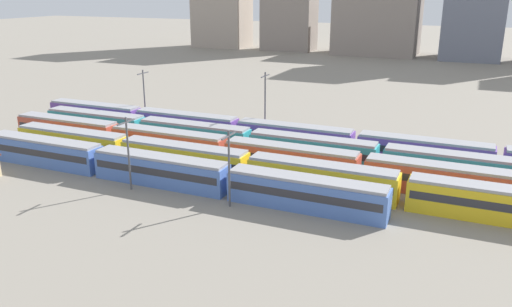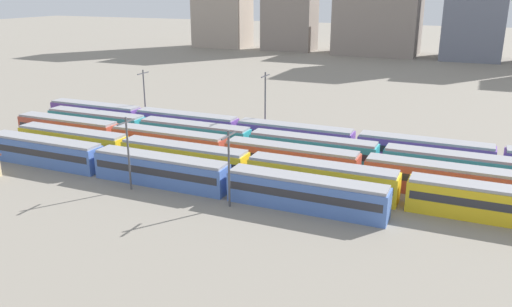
{
  "view_description": "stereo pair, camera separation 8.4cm",
  "coord_description": "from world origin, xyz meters",
  "px_view_note": "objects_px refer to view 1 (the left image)",
  "views": [
    {
      "loc": [
        50.3,
        -50.28,
        23.36
      ],
      "look_at": [
        23.86,
        10.4,
        2.04
      ],
      "focal_mm": 36.16,
      "sensor_mm": 36.0,
      "label": 1
    },
    {
      "loc": [
        50.37,
        -50.25,
        23.36
      ],
      "look_at": [
        23.86,
        10.4,
        2.04
      ],
      "focal_mm": 36.16,
      "sensor_mm": 36.0,
      "label": 2
    }
  ],
  "objects_px": {
    "train_track_1": "(249,167)",
    "catenary_pole_3": "(144,95)",
    "catenary_pole_2": "(128,150)",
    "train_track_2": "(362,169)",
    "catenary_pole_0": "(229,165)",
    "train_track_4": "(294,137)",
    "catenary_pole_1": "(265,103)",
    "train_track_0": "(161,170)",
    "train_track_3": "(381,158)"
  },
  "relations": [
    {
      "from": "catenary_pole_1",
      "to": "catenary_pole_2",
      "type": "height_order",
      "value": "catenary_pole_1"
    },
    {
      "from": "train_track_3",
      "to": "train_track_4",
      "type": "relative_size",
      "value": 1.2
    },
    {
      "from": "train_track_2",
      "to": "catenary_pole_0",
      "type": "distance_m",
      "value": 18.01
    },
    {
      "from": "train_track_1",
      "to": "train_track_2",
      "type": "bearing_deg",
      "value": 21.55
    },
    {
      "from": "train_track_1",
      "to": "catenary_pole_0",
      "type": "distance_m",
      "value": 8.58
    },
    {
      "from": "train_track_1",
      "to": "catenary_pole_1",
      "type": "bearing_deg",
      "value": 106.61
    },
    {
      "from": "train_track_1",
      "to": "catenary_pole_2",
      "type": "height_order",
      "value": "catenary_pole_2"
    },
    {
      "from": "train_track_0",
      "to": "train_track_2",
      "type": "bearing_deg",
      "value": 24.53
    },
    {
      "from": "train_track_0",
      "to": "catenary_pole_3",
      "type": "xyz_separation_m",
      "value": [
        -19.06,
        23.91,
        3.54
      ]
    },
    {
      "from": "train_track_0",
      "to": "catenary_pole_2",
      "type": "distance_m",
      "value": 4.92
    },
    {
      "from": "catenary_pole_0",
      "to": "catenary_pole_2",
      "type": "relative_size",
      "value": 0.98
    },
    {
      "from": "catenary_pole_0",
      "to": "catenary_pole_2",
      "type": "xyz_separation_m",
      "value": [
        -13.29,
        -0.16,
        0.1
      ]
    },
    {
      "from": "train_track_1",
      "to": "catenary_pole_3",
      "type": "relative_size",
      "value": 7.62
    },
    {
      "from": "train_track_2",
      "to": "catenary_pole_2",
      "type": "xyz_separation_m",
      "value": [
        -25.23,
        -13.29,
        3.14
      ]
    },
    {
      "from": "train_track_4",
      "to": "catenary_pole_2",
      "type": "relative_size",
      "value": 10.37
    },
    {
      "from": "train_track_3",
      "to": "catenary_pole_1",
      "type": "bearing_deg",
      "value": 157.88
    },
    {
      "from": "catenary_pole_0",
      "to": "train_track_2",
      "type": "bearing_deg",
      "value": 47.7
    },
    {
      "from": "catenary_pole_2",
      "to": "train_track_2",
      "type": "bearing_deg",
      "value": 27.78
    },
    {
      "from": "train_track_2",
      "to": "train_track_0",
      "type": "bearing_deg",
      "value": -155.47
    },
    {
      "from": "train_track_3",
      "to": "catenary_pole_2",
      "type": "height_order",
      "value": "catenary_pole_2"
    },
    {
      "from": "train_track_0",
      "to": "catenary_pole_3",
      "type": "distance_m",
      "value": 30.78
    },
    {
      "from": "train_track_0",
      "to": "catenary_pole_2",
      "type": "xyz_separation_m",
      "value": [
        -2.45,
        -2.89,
        3.14
      ]
    },
    {
      "from": "catenary_pole_0",
      "to": "catenary_pole_2",
      "type": "bearing_deg",
      "value": -179.3
    },
    {
      "from": "train_track_4",
      "to": "catenary_pole_1",
      "type": "xyz_separation_m",
      "value": [
        -6.02,
        2.92,
        4.1
      ]
    },
    {
      "from": "train_track_3",
      "to": "catenary_pole_0",
      "type": "distance_m",
      "value": 22.82
    },
    {
      "from": "train_track_4",
      "to": "catenary_pole_2",
      "type": "xyz_separation_m",
      "value": [
        -12.56,
        -23.69,
        3.14
      ]
    },
    {
      "from": "train_track_1",
      "to": "train_track_4",
      "type": "height_order",
      "value": "same"
    },
    {
      "from": "train_track_2",
      "to": "train_track_3",
      "type": "distance_m",
      "value": 5.36
    },
    {
      "from": "catenary_pole_0",
      "to": "train_track_3",
      "type": "bearing_deg",
      "value": 54.15
    },
    {
      "from": "catenary_pole_0",
      "to": "catenary_pole_3",
      "type": "distance_m",
      "value": 40.05
    },
    {
      "from": "train_track_0",
      "to": "train_track_3",
      "type": "height_order",
      "value": "same"
    },
    {
      "from": "train_track_4",
      "to": "train_track_2",
      "type": "bearing_deg",
      "value": -39.37
    },
    {
      "from": "train_track_2",
      "to": "catenary_pole_0",
      "type": "xyz_separation_m",
      "value": [
        -11.95,
        -13.13,
        3.04
      ]
    },
    {
      "from": "train_track_4",
      "to": "catenary_pole_2",
      "type": "bearing_deg",
      "value": -117.93
    },
    {
      "from": "train_track_1",
      "to": "catenary_pole_0",
      "type": "xyz_separation_m",
      "value": [
        1.22,
        -7.93,
        3.04
      ]
    },
    {
      "from": "train_track_4",
      "to": "catenary_pole_1",
      "type": "relative_size",
      "value": 8.6
    },
    {
      "from": "train_track_3",
      "to": "catenary_pole_1",
      "type": "relative_size",
      "value": 10.33
    },
    {
      "from": "train_track_3",
      "to": "catenary_pole_2",
      "type": "bearing_deg",
      "value": -145.12
    },
    {
      "from": "train_track_0",
      "to": "train_track_3",
      "type": "bearing_deg",
      "value": 32.94
    },
    {
      "from": "train_track_1",
      "to": "catenary_pole_1",
      "type": "distance_m",
      "value": 19.76
    },
    {
      "from": "catenary_pole_1",
      "to": "train_track_0",
      "type": "bearing_deg",
      "value": -99.79
    },
    {
      "from": "train_track_2",
      "to": "catenary_pole_1",
      "type": "xyz_separation_m",
      "value": [
        -18.69,
        13.32,
        4.1
      ]
    },
    {
      "from": "train_track_3",
      "to": "catenary_pole_0",
      "type": "bearing_deg",
      "value": -125.85
    },
    {
      "from": "train_track_3",
      "to": "catenary_pole_2",
      "type": "relative_size",
      "value": 12.47
    },
    {
      "from": "train_track_1",
      "to": "catenary_pole_1",
      "type": "xyz_separation_m",
      "value": [
        -5.53,
        18.52,
        4.1
      ]
    },
    {
      "from": "catenary_pole_1",
      "to": "train_track_4",
      "type": "bearing_deg",
      "value": -25.91
    },
    {
      "from": "catenary_pole_0",
      "to": "catenary_pole_1",
      "type": "bearing_deg",
      "value": 104.3
    },
    {
      "from": "catenary_pole_0",
      "to": "catenary_pole_3",
      "type": "bearing_deg",
      "value": 138.29
    },
    {
      "from": "train_track_4",
      "to": "train_track_0",
      "type": "bearing_deg",
      "value": -115.93
    },
    {
      "from": "train_track_1",
      "to": "catenary_pole_2",
      "type": "distance_m",
      "value": 14.87
    }
  ]
}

